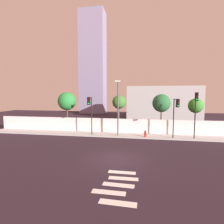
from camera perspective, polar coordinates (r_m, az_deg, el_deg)
ground_plane at (r=14.86m, az=1.18°, el=-14.45°), size 80.00×80.00×0.00m
sidewalk at (r=22.67m, az=4.36°, el=-7.28°), size 36.00×2.40×0.15m
perimeter_wall at (r=23.74m, az=4.68°, el=-4.30°), size 36.00×0.18×1.80m
crosswalk_marking at (r=11.03m, az=1.99°, el=-21.81°), size 2.41×3.87×0.01m
traffic_light_left at (r=21.62m, az=-6.84°, el=1.39°), size 0.35×1.57×4.64m
traffic_light_center at (r=21.01m, az=19.29°, el=0.69°), size 0.42×1.53×4.47m
traffic_light_right at (r=21.54m, az=24.70°, el=1.81°), size 0.46×1.35×5.15m
street_lamp_curbside at (r=21.48m, az=1.87°, el=2.74°), size 0.63×2.25×6.49m
fire_hydrant at (r=21.79m, az=10.34°, el=-6.59°), size 0.44×0.26×0.75m
roadside_tree_leftmost at (r=27.24m, az=-13.90°, el=3.25°), size 2.60×2.60×5.41m
roadside_tree_midleft at (r=25.15m, az=2.20°, el=3.06°), size 1.86×1.86×4.98m
roadside_tree_midright at (r=25.03m, az=15.18°, el=2.66°), size 2.38×2.38×5.14m
roadside_tree_rightmost at (r=25.79m, az=24.66°, el=1.76°), size 1.90×1.90×4.59m
low_building_distant at (r=37.52m, az=15.54°, el=2.59°), size 13.78×6.00×6.66m
tower_on_skyline at (r=51.96m, az=-5.99°, el=14.92°), size 6.65×5.00×27.31m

